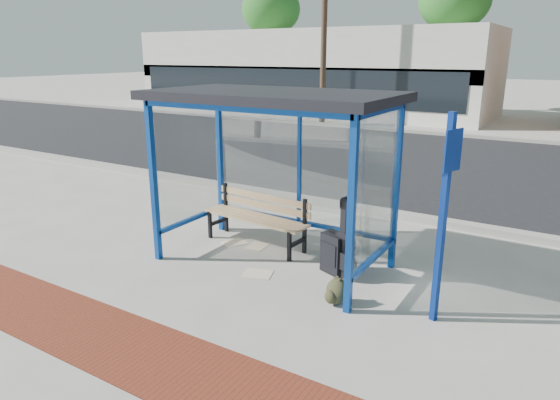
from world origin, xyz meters
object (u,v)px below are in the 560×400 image
Objects in this scene: bench at (258,215)px; suitcase at (334,253)px; guitar_bag at (344,251)px; backpack at (335,292)px.

bench is 2.97× the size of suitcase.
bench is 1.73m from guitar_bag.
suitcase is 0.90m from backpack.
guitar_bag is (1.67, -0.43, -0.09)m from bench.
backpack is (0.22, -0.72, -0.23)m from guitar_bag.
guitar_bag is 0.22m from suitcase.
backpack is at bearing -26.00° from bench.
suitcase reaches higher than backpack.
guitar_bag is 3.22× the size of backpack.
guitar_bag reaches higher than backpack.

